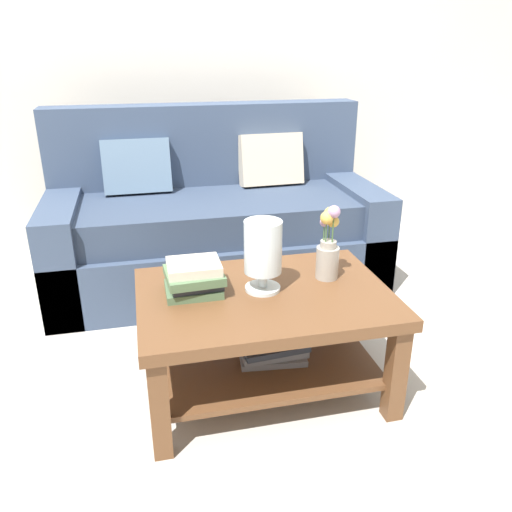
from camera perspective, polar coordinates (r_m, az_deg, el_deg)
ground_plane at (r=2.68m, az=1.03°, el=-9.31°), size 10.00×10.00×0.00m
back_wall at (r=3.89m, az=-5.22°, el=21.58°), size 6.40×0.12×2.70m
couch at (r=3.23m, az=-4.59°, el=3.54°), size 1.97×0.90×1.06m
coffee_table at (r=2.18m, az=0.97°, el=-7.23°), size 1.03×0.72×0.47m
book_stack_main at (r=2.10m, az=-6.86°, el=-2.38°), size 0.24×0.23×0.13m
glass_hurricane_vase at (r=2.06m, az=0.78°, el=0.64°), size 0.15×0.15×0.30m
flower_pitcher at (r=2.21m, az=7.99°, el=0.92°), size 0.10×0.11×0.33m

